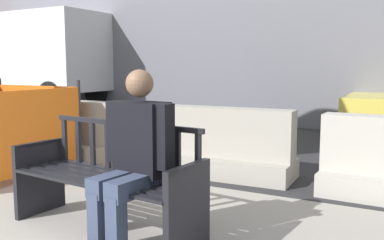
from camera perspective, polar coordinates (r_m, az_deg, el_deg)
name	(u,v)px	position (r m, az deg, el deg)	size (l,w,h in m)	color
street_asphalt	(289,122)	(10.67, 12.78, -0.21)	(120.00, 12.00, 0.01)	#28282B
street_bench	(106,183)	(3.57, -11.36, -8.25)	(1.73, 0.68, 0.88)	black
seated_person	(133,154)	(3.23, -7.82, -4.46)	(0.59, 0.75, 1.31)	black
jersey_barrier_centre	(213,147)	(5.32, 2.82, -3.64)	(2.02, 0.75, 0.84)	#9E998E
jersey_barrier_left	(70,134)	(6.58, -15.93, -1.84)	(2.01, 0.70, 0.84)	#9E998E
delivery_truck	(22,56)	(16.06, -21.76, 7.89)	(6.83, 2.39, 3.05)	#B2281E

